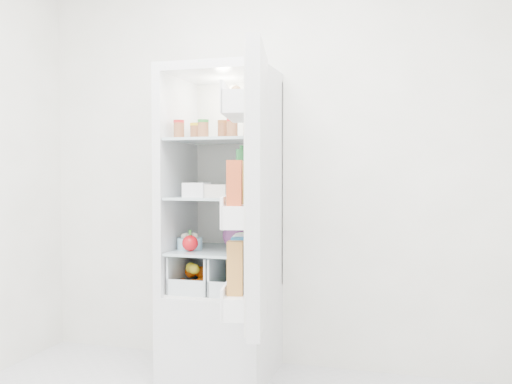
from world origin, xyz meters
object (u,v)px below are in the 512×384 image
(mushroom_bowl, at_px, (190,244))
(fridge_door, at_px, (252,194))
(refrigerator, at_px, (224,262))
(red_cabbage, at_px, (237,235))

(mushroom_bowl, bearing_deg, fridge_door, -43.55)
(refrigerator, relative_size, mushroom_bowl, 12.41)
(refrigerator, relative_size, red_cabbage, 10.95)
(red_cabbage, bearing_deg, fridge_door, -65.33)
(red_cabbage, xyz_separation_m, fridge_door, (0.27, -0.59, 0.26))
(refrigerator, height_order, mushroom_bowl, refrigerator)
(refrigerator, distance_m, red_cabbage, 0.20)
(red_cabbage, distance_m, fridge_door, 0.70)
(fridge_door, bearing_deg, red_cabbage, 12.66)
(red_cabbage, height_order, mushroom_bowl, red_cabbage)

